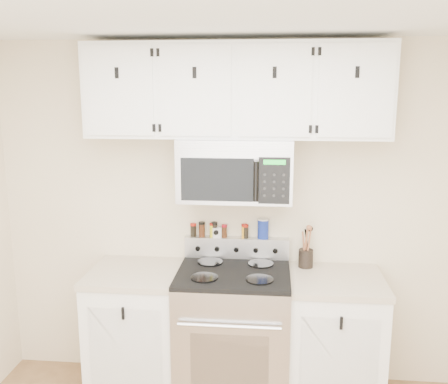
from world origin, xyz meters
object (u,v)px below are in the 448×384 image
range (233,334)px  salt_canister (263,228)px  utensil_crock (306,257)px  microwave (236,169)px

range → salt_canister: salt_canister is taller
range → utensil_crock: utensil_crock is taller
microwave → salt_canister: 0.52m
microwave → salt_canister: microwave is taller
utensil_crock → range: bearing=-157.4°
range → salt_canister: (0.19, 0.28, 0.69)m
range → microwave: microwave is taller
utensil_crock → microwave: bearing=-170.8°
utensil_crock → salt_canister: 0.36m
microwave → utensil_crock: (0.50, 0.08, -0.63)m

